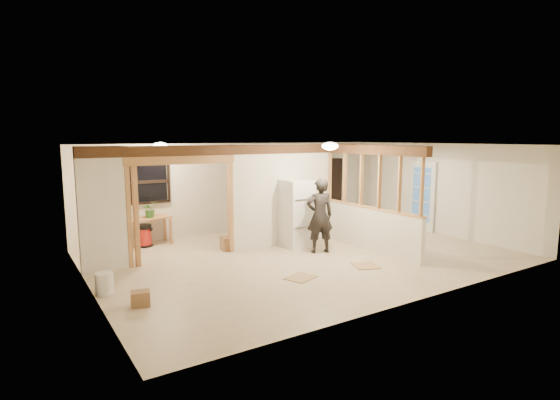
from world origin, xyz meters
TOP-DOWN VIEW (x-y plane):
  - floor at (0.00, 0.00)m, footprint 9.00×6.50m
  - ceiling at (0.00, 0.00)m, footprint 9.00×6.50m
  - wall_back at (0.00, 3.25)m, footprint 9.00×0.01m
  - wall_front at (0.00, -3.25)m, footprint 9.00×0.01m
  - wall_left at (-4.50, 0.00)m, footprint 0.01×6.50m
  - wall_right at (4.50, 0.00)m, footprint 0.01×6.50m
  - partition_left_stub at (-4.05, 1.20)m, footprint 0.90×0.12m
  - partition_center at (0.20, 1.20)m, footprint 2.80×0.12m
  - doorway_frame at (-2.40, 1.20)m, footprint 2.46×0.14m
  - header_beam_back at (-1.00, 1.20)m, footprint 7.00×0.18m
  - header_beam_right at (1.60, -0.40)m, footprint 0.18×3.30m
  - pony_wall at (1.60, -0.40)m, footprint 0.12×3.20m
  - stud_partition at (1.60, -0.40)m, footprint 0.14×3.20m
  - window_back at (-2.60, 3.17)m, footprint 1.12×0.10m
  - french_door at (4.42, 0.40)m, footprint 0.12×0.86m
  - ceiling_dome_main at (0.30, -0.50)m, footprint 0.36×0.36m
  - ceiling_dome_util at (-2.50, 2.30)m, footprint 0.32×0.32m
  - hanging_bulb at (-2.00, 1.60)m, footprint 0.07×0.07m
  - refrigerator at (0.36, 0.81)m, footprint 0.67×0.66m
  - woman at (0.46, 0.04)m, footprint 0.73×0.59m
  - work_table at (-2.73, 2.88)m, footprint 1.20×0.78m
  - potted_plant at (-2.66, 2.82)m, footprint 0.44×0.41m
  - shop_vac at (-2.85, 2.78)m, footprint 0.51×0.51m
  - bookshelf at (3.01, 3.01)m, footprint 1.00×0.33m
  - bucket at (-4.32, -0.17)m, footprint 0.31×0.31m
  - box_util_a at (-1.21, 1.38)m, footprint 0.39×0.34m
  - box_util_b at (-3.74, 1.46)m, footprint 0.35×0.35m
  - box_front at (-3.94, -1.04)m, footprint 0.34×0.30m
  - floor_panel_near at (0.60, -1.37)m, footprint 0.63×0.63m
  - floor_panel_far at (-0.99, -1.27)m, footprint 0.66×0.60m

SIDE VIEW (x-z plane):
  - floor at x=0.00m, z-range -0.01..0.00m
  - floor_panel_far at x=-0.99m, z-range 0.00..0.02m
  - floor_panel_near at x=0.60m, z-range 0.00..0.02m
  - box_front at x=-3.94m, z-range 0.00..0.24m
  - box_util_b at x=-3.74m, z-range 0.00..0.26m
  - box_util_a at x=-1.21m, z-range 0.00..0.32m
  - bucket at x=-4.32m, z-range 0.00..0.38m
  - shop_vac at x=-2.85m, z-range 0.00..0.56m
  - work_table at x=-2.73m, z-range 0.00..0.70m
  - pony_wall at x=1.60m, z-range 0.00..1.00m
  - refrigerator at x=0.36m, z-range 0.00..1.64m
  - woman at x=0.46m, z-range 0.00..1.74m
  - potted_plant at x=-2.66m, z-range 0.70..1.11m
  - french_door at x=4.42m, z-range 0.00..2.00m
  - bookshelf at x=3.01m, z-range 0.00..2.00m
  - doorway_frame at x=-2.40m, z-range 0.00..2.20m
  - wall_back at x=0.00m, z-range 0.00..2.50m
  - wall_front at x=0.00m, z-range 0.00..2.50m
  - wall_left at x=-4.50m, z-range 0.00..2.50m
  - wall_right at x=4.50m, z-range 0.00..2.50m
  - partition_left_stub at x=-4.05m, z-range 0.00..2.50m
  - partition_center at x=0.20m, z-range 0.00..2.50m
  - window_back at x=-2.60m, z-range 1.00..2.10m
  - stud_partition at x=1.60m, z-range 1.00..2.32m
  - hanging_bulb at x=-2.00m, z-range 2.15..2.22m
  - header_beam_back at x=-1.00m, z-range 2.27..2.49m
  - header_beam_right at x=1.60m, z-range 2.27..2.49m
  - ceiling_dome_main at x=0.30m, z-range 2.40..2.56m
  - ceiling_dome_util at x=-2.50m, z-range 2.41..2.55m
  - ceiling at x=0.00m, z-range 2.50..2.50m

